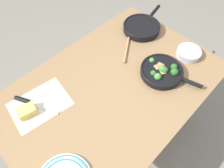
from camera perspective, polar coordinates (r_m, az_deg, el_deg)
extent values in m
plane|color=slate|center=(1.82, 0.00, -13.49)|extent=(14.00, 14.00, 0.00)
cube|color=olive|center=(1.17, 0.00, -0.96)|extent=(1.30, 0.86, 0.03)
cylinder|color=#BCBCC1|center=(1.89, 4.69, 10.21)|extent=(0.05, 0.05, 0.70)
cylinder|color=#BCBCC1|center=(1.58, -26.05, -12.91)|extent=(0.05, 0.05, 0.70)
cylinder|color=#BCBCC1|center=(1.71, 23.47, -3.27)|extent=(0.05, 0.05, 0.70)
cylinder|color=black|center=(1.23, 13.91, 3.44)|extent=(0.25, 0.25, 0.04)
torus|color=black|center=(1.22, 14.10, 4.00)|extent=(0.25, 0.25, 0.01)
cylinder|color=black|center=(1.23, 21.90, 0.27)|extent=(0.06, 0.12, 0.02)
cylinder|color=#245B1C|center=(1.20, 11.53, 2.45)|extent=(0.01, 0.01, 0.02)
sphere|color=#2D6B28|center=(1.19, 11.69, 3.06)|extent=(0.03, 0.03, 0.03)
cylinder|color=#205218|center=(1.23, 17.08, 2.52)|extent=(0.02, 0.02, 0.02)
sphere|color=#286023|center=(1.21, 17.41, 3.32)|extent=(0.05, 0.05, 0.05)
cylinder|color=#245B1C|center=(1.24, 14.18, 3.79)|extent=(0.01, 0.01, 0.02)
sphere|color=#2D6B28|center=(1.23, 14.35, 4.32)|extent=(0.03, 0.03, 0.03)
cylinder|color=#205218|center=(1.26, 17.03, 3.99)|extent=(0.01, 0.01, 0.02)
sphere|color=#286023|center=(1.24, 17.30, 4.69)|extent=(0.04, 0.04, 0.04)
cylinder|color=#357027|center=(1.27, 11.17, 6.07)|extent=(0.01, 0.01, 0.02)
sphere|color=#428438|center=(1.25, 11.32, 6.67)|extent=(0.03, 0.03, 0.03)
cylinder|color=#245B1C|center=(1.23, 14.57, 3.17)|extent=(0.01, 0.01, 0.02)
sphere|color=#2D6B28|center=(1.21, 14.81, 3.89)|extent=(0.04, 0.04, 0.04)
cylinder|color=#357027|center=(1.23, 13.93, 3.50)|extent=(0.01, 0.01, 0.02)
sphere|color=#428438|center=(1.21, 14.19, 4.28)|extent=(0.04, 0.04, 0.04)
cylinder|color=#357027|center=(1.19, 12.69, 1.34)|extent=(0.01, 0.01, 0.02)
sphere|color=#428438|center=(1.17, 12.92, 2.09)|extent=(0.04, 0.04, 0.04)
cube|color=olive|center=(1.24, 13.82, 4.14)|extent=(0.04, 0.04, 0.03)
cube|color=#AD7F4C|center=(1.23, 12.52, 4.35)|extent=(0.04, 0.04, 0.03)
cube|color=#AD7F4C|center=(1.22, 10.90, 3.79)|extent=(0.04, 0.03, 0.03)
cube|color=#AD7F4C|center=(1.25, 13.57, 4.96)|extent=(0.03, 0.04, 0.03)
cube|color=#AD7F4C|center=(1.22, 14.10, 3.12)|extent=(0.05, 0.05, 0.03)
cube|color=#AD7F4C|center=(1.23, 13.72, 3.67)|extent=(0.03, 0.04, 0.03)
cylinder|color=black|center=(1.48, 8.42, 15.58)|extent=(0.26, 0.26, 0.04)
torus|color=black|center=(1.47, 8.52, 16.22)|extent=(0.26, 0.26, 0.01)
cylinder|color=black|center=(1.63, 12.03, 19.63)|extent=(0.16, 0.06, 0.02)
cylinder|color=#EAD170|center=(1.48, 8.41, 15.51)|extent=(0.21, 0.21, 0.02)
cylinder|color=#A87A4C|center=(1.36, 4.37, 10.65)|extent=(0.25, 0.18, 0.02)
ellipsoid|color=#A87A4C|center=(1.48, 5.27, 15.21)|extent=(0.08, 0.07, 0.02)
cube|color=beige|center=(1.17, -19.85, -5.43)|extent=(0.34, 0.26, 0.00)
cube|color=silver|center=(1.15, -18.88, -6.40)|extent=(0.10, 0.18, 0.01)
cylinder|color=black|center=(1.20, -24.33, -4.10)|extent=(0.06, 0.09, 0.02)
cube|color=#E0C15B|center=(1.14, -23.10, -7.14)|extent=(0.10, 0.08, 0.04)
cylinder|color=#B7B7BC|center=(1.38, 21.03, 8.29)|extent=(0.15, 0.15, 0.04)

